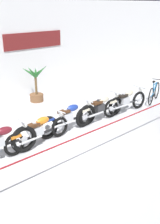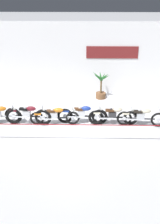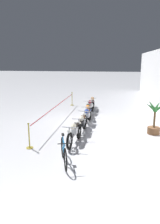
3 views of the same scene
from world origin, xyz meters
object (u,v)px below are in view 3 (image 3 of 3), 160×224
motorcycle_maroon_1 (90,106)px  stanchion_mid_left (29,140)px  potted_palm_left_of_row (154,119)px  stanchion_far_left (63,104)px  motorcycle_cream_4 (82,124)px  motorcycle_cream_5 (74,132)px  motorcycle_orange_0 (92,103)px  motorcycle_orange_2 (88,111)px  motorcycle_blue_3 (87,116)px  bicycle (64,152)px

motorcycle_maroon_1 → stanchion_mid_left: bearing=-15.5°
potted_palm_left_of_row → stanchion_far_left: 6.06m
motorcycle_cream_4 → motorcycle_cream_5: (1.31, -0.12, 0.02)m
motorcycle_cream_5 → stanchion_mid_left: 1.89m
motorcycle_orange_0 → potted_palm_left_of_row: 6.10m
motorcycle_orange_0 → stanchion_mid_left: bearing=-12.7°
motorcycle_orange_0 → motorcycle_maroon_1: bearing=0.4°
potted_palm_left_of_row → motorcycle_orange_2: bearing=-123.7°
motorcycle_cream_4 → motorcycle_cream_5: bearing=-5.2°
motorcycle_orange_0 → motorcycle_cream_4: (5.45, 0.06, -0.01)m
motorcycle_blue_3 → potted_palm_left_of_row: 3.51m
motorcycle_orange_0 → bicycle: bicycle is taller
motorcycle_blue_3 → bicycle: size_ratio=1.43×
motorcycle_orange_0 → stanchion_mid_left: (7.64, -1.72, -0.11)m
motorcycle_orange_0 → motorcycle_maroon_1: size_ratio=0.97×
motorcycle_cream_5 → stanchion_far_left: (-4.86, -1.67, 0.25)m
motorcycle_orange_0 → stanchion_mid_left: 7.83m
bicycle → stanchion_far_left: size_ratio=0.19×
motorcycle_orange_2 → stanchion_far_left: 1.92m
motorcycle_orange_0 → stanchion_far_left: bearing=-42.3°
stanchion_far_left → motorcycle_blue_3: bearing=41.6°
motorcycle_cream_5 → stanchion_mid_left: size_ratio=2.17×
motorcycle_blue_3 → potted_palm_left_of_row: potted_palm_left_of_row is taller
bicycle → stanchion_far_left: 7.04m
motorcycle_cream_5 → stanchion_mid_left: bearing=-61.9°
motorcycle_orange_0 → motorcycle_orange_2: size_ratio=0.94×
motorcycle_orange_0 → motorcycle_cream_4: bearing=0.7°
motorcycle_blue_3 → motorcycle_cream_5: (2.78, -0.18, 0.00)m
stanchion_mid_left → motorcycle_maroon_1: bearing=164.5°
motorcycle_maroon_1 → potted_palm_left_of_row: potted_palm_left_of_row is taller
motorcycle_maroon_1 → stanchion_far_left: size_ratio=0.26×
stanchion_far_left → stanchion_mid_left: bearing=-0.0°
motorcycle_orange_2 → motorcycle_orange_0: bearing=-180.0°
stanchion_far_left → stanchion_mid_left: 5.76m
motorcycle_maroon_1 → motorcycle_blue_3: motorcycle_maroon_1 is taller
motorcycle_blue_3 → bicycle: bearing=-2.2°
motorcycle_blue_3 → bicycle: (4.75, -0.18, -0.07)m
motorcycle_orange_0 → stanchion_far_left: (1.89, -1.72, 0.25)m
motorcycle_maroon_1 → motorcycle_orange_2: 1.28m
motorcycle_orange_0 → motorcycle_blue_3: motorcycle_blue_3 is taller
motorcycle_orange_0 → motorcycle_orange_2: bearing=0.0°
motorcycle_maroon_1 → motorcycle_orange_2: bearing=-0.3°
potted_palm_left_of_row → stanchion_mid_left: 5.84m
motorcycle_blue_3 → stanchion_far_left: 2.80m
stanchion_mid_left → stanchion_far_left: bearing=180.0°
motorcycle_orange_0 → motorcycle_blue_3: (3.98, 0.13, -0.00)m
motorcycle_blue_3 → potted_palm_left_of_row: bearing=72.9°
motorcycle_maroon_1 → bicycle: 7.32m
motorcycle_blue_3 → stanchion_mid_left: (3.66, -1.85, -0.11)m
motorcycle_blue_3 → motorcycle_maroon_1: bearing=-177.3°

